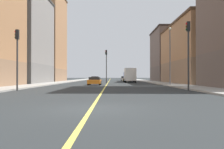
{
  "coord_description": "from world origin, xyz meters",
  "views": [
    {
      "loc": [
        0.86,
        -10.5,
        1.36
      ],
      "look_at": [
        1.0,
        29.86,
        1.64
      ],
      "focal_mm": 40.11,
      "sensor_mm": 36.0,
      "label": 1
    }
  ],
  "objects": [
    {
      "name": "building_left_far",
      "position": [
        16.08,
        55.25,
        6.82
      ],
      "size": [
        8.46,
        15.16,
        13.61
      ],
      "color": "brown",
      "rests_on": "ground"
    },
    {
      "name": "car_red",
      "position": [
        -4.26,
        61.99,
        0.64
      ],
      "size": [
        1.99,
        4.55,
        1.33
      ],
      "color": "red",
      "rests_on": "ground"
    },
    {
      "name": "car_silver",
      "position": [
        -4.26,
        68.64,
        0.65
      ],
      "size": [
        2.07,
        4.41,
        1.32
      ],
      "color": "silver",
      "rests_on": "ground"
    },
    {
      "name": "lane_center_stripe",
      "position": [
        0.0,
        49.0,
        0.01
      ],
      "size": [
        0.16,
        154.0,
        0.01
      ],
      "primitive_type": "cube",
      "color": "#E5D14C",
      "rests_on": "ground"
    },
    {
      "name": "building_right_distant",
      "position": [
        -16.08,
        53.43,
        11.33
      ],
      "size": [
        8.46,
        15.08,
        22.63
      ],
      "color": "#8F6B4F",
      "rests_on": "ground"
    },
    {
      "name": "building_right_midblock",
      "position": [
        -16.08,
        37.05,
        8.6
      ],
      "size": [
        8.46,
        15.97,
        17.18
      ],
      "color": "slate",
      "rests_on": "ground"
    },
    {
      "name": "car_white",
      "position": [
        4.44,
        63.1,
        0.65
      ],
      "size": [
        2.02,
        4.6,
        1.34
      ],
      "color": "white",
      "rests_on": "ground"
    },
    {
      "name": "sidewalk_left",
      "position": [
        10.21,
        49.0,
        0.07
      ],
      "size": [
        3.57,
        168.0,
        0.15
      ],
      "primitive_type": "cube",
      "color": "#9E9B93",
      "rests_on": "ground"
    },
    {
      "name": "car_yellow",
      "position": [
        4.66,
        52.26,
        0.64
      ],
      "size": [
        1.96,
        3.94,
        1.31
      ],
      "color": "gold",
      "rests_on": "ground"
    },
    {
      "name": "sidewalk_right",
      "position": [
        -10.21,
        49.0,
        0.07
      ],
      "size": [
        3.57,
        168.0,
        0.15
      ],
      "primitive_type": "cube",
      "color": "#9E9B93",
      "rests_on": "ground"
    },
    {
      "name": "box_truck",
      "position": [
        4.64,
        42.99,
        1.6
      ],
      "size": [
        2.31,
        7.96,
        3.02
      ],
      "color": "navy",
      "rests_on": "ground"
    },
    {
      "name": "street_lamp_left_near",
      "position": [
        9.03,
        24.6,
        4.98
      ],
      "size": [
        0.36,
        0.36,
        8.09
      ],
      "color": "#4C4C51",
      "rests_on": "ground"
    },
    {
      "name": "traffic_light_median_far",
      "position": [
        -0.23,
        37.26,
        4.1
      ],
      "size": [
        0.4,
        0.32,
        6.38
      ],
      "color": "#2D2D2D",
      "rests_on": "ground"
    },
    {
      "name": "ground_plane",
      "position": [
        0.0,
        0.0,
        0.0
      ],
      "size": [
        400.0,
        400.0,
        0.0
      ],
      "primitive_type": "plane",
      "color": "#292D2E",
      "rests_on": "ground"
    },
    {
      "name": "car_orange",
      "position": [
        -1.83,
        28.02,
        0.62
      ],
      "size": [
        1.99,
        3.94,
        1.24
      ],
      "color": "orange",
      "rests_on": "ground"
    },
    {
      "name": "traffic_light_left_near",
      "position": [
        8.01,
        12.9,
        4.16
      ],
      "size": [
        0.4,
        0.32,
        6.49
      ],
      "color": "#2D2D2D",
      "rests_on": "ground"
    },
    {
      "name": "building_left_mid",
      "position": [
        16.08,
        35.53,
        5.61
      ],
      "size": [
        8.46,
        22.05,
        11.2
      ],
      "color": "#8F6B4F",
      "rests_on": "ground"
    },
    {
      "name": "traffic_light_right_near",
      "position": [
        -8.04,
        12.9,
        3.73
      ],
      "size": [
        0.4,
        0.32,
        5.73
      ],
      "color": "#2D2D2D",
      "rests_on": "ground"
    }
  ]
}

